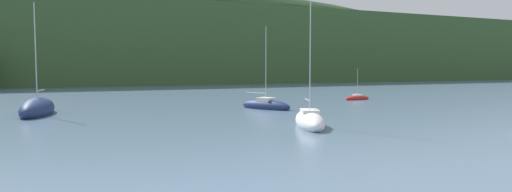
{
  "coord_description": "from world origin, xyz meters",
  "views": [
    {
      "loc": [
        -8.71,
        24.33,
        4.43
      ],
      "look_at": [
        0.0,
        44.22,
        2.95
      ],
      "focal_mm": 29.99,
      "sensor_mm": 36.0,
      "label": 1
    }
  ],
  "objects_px": {
    "sailboat_mid_0": "(310,121)",
    "sailboat_far_5": "(266,105)",
    "sailboat_far_10": "(357,98)",
    "sailboat_far_6": "(38,109)"
  },
  "relations": [
    {
      "from": "sailboat_far_6",
      "to": "sailboat_mid_0",
      "type": "bearing_deg",
      "value": 58.23
    },
    {
      "from": "sailboat_far_5",
      "to": "sailboat_mid_0",
      "type": "bearing_deg",
      "value": -37.34
    },
    {
      "from": "sailboat_far_5",
      "to": "sailboat_far_6",
      "type": "bearing_deg",
      "value": -124.44
    },
    {
      "from": "sailboat_far_6",
      "to": "sailboat_far_5",
      "type": "bearing_deg",
      "value": 91.13
    },
    {
      "from": "sailboat_far_5",
      "to": "sailboat_far_6",
      "type": "relative_size",
      "value": 0.83
    },
    {
      "from": "sailboat_far_6",
      "to": "sailboat_far_10",
      "type": "height_order",
      "value": "sailboat_far_6"
    },
    {
      "from": "sailboat_far_5",
      "to": "sailboat_far_10",
      "type": "bearing_deg",
      "value": 84.95
    },
    {
      "from": "sailboat_far_5",
      "to": "sailboat_far_6",
      "type": "distance_m",
      "value": 22.07
    },
    {
      "from": "sailboat_mid_0",
      "to": "sailboat_far_5",
      "type": "distance_m",
      "value": 13.84
    },
    {
      "from": "sailboat_far_10",
      "to": "sailboat_mid_0",
      "type": "bearing_deg",
      "value": -142.36
    }
  ]
}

